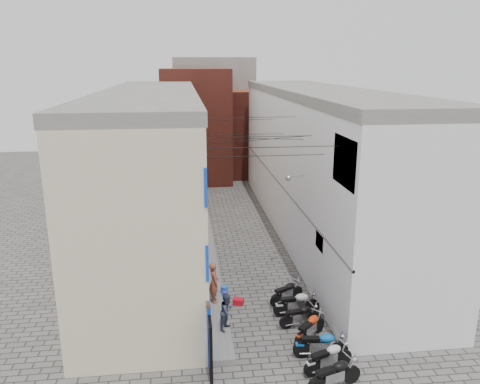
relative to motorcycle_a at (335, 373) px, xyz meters
name	(u,v)px	position (x,y,z in m)	size (l,w,h in m)	color
ground	(280,362)	(-1.49, 1.62, -0.59)	(90.00, 90.00, 0.00)	#5B5956
plinth	(205,235)	(-3.54, 14.62, -0.46)	(0.90, 26.00, 0.25)	slate
building_left	(154,168)	(-6.47, 14.56, 3.91)	(5.10, 27.00, 9.00)	beige
building_right	(318,163)	(3.50, 14.61, 3.92)	(5.94, 26.00, 9.00)	white
building_far_brick_left	(196,126)	(-3.49, 29.62, 4.41)	(6.00, 6.00, 10.00)	maroon
building_far_brick_right	(248,133)	(1.51, 31.62, 3.41)	(5.00, 6.00, 8.00)	maroon
building_far_concrete	(214,113)	(-1.49, 35.62, 4.91)	(8.00, 5.00, 11.00)	slate
far_shopfront	(221,173)	(-1.49, 26.82, 0.61)	(2.00, 0.30, 2.40)	black
overhead_wires	(251,135)	(-1.49, 9.26, 6.54)	(5.80, 13.02, 1.32)	black
motorcycle_a	(335,373)	(0.00, 0.00, 0.00)	(0.64, 2.03, 1.18)	black
motorcycle_b	(329,356)	(0.08, 0.93, -0.01)	(0.63, 1.99, 1.15)	silver
motorcycle_c	(321,343)	(0.03, 1.71, 0.00)	(0.64, 2.03, 1.17)	#0A55A3
motorcycle_d	(310,327)	(-0.05, 2.89, -0.02)	(0.62, 1.95, 1.13)	red
motorcycle_e	(300,315)	(-0.18, 3.88, -0.06)	(0.57, 1.81, 1.05)	black
motorcycle_f	(297,302)	(-0.12, 4.79, 0.00)	(0.64, 2.04, 1.18)	#BAB9BF
motorcycle_g	(287,291)	(-0.30, 5.91, -0.05)	(0.59, 1.86, 1.08)	black
person_a	(214,282)	(-3.57, 5.91, 0.58)	(0.67, 0.44, 1.84)	#9C4E38
person_b	(227,311)	(-3.19, 3.67, 0.41)	(0.73, 0.57, 1.50)	#353F50
water_jug_near	(225,296)	(-3.04, 6.38, -0.37)	(0.28, 0.28, 0.44)	#2739C5
water_jug_far	(224,292)	(-3.04, 6.72, -0.32)	(0.35, 0.35, 0.54)	blue
red_crate	(238,301)	(-2.48, 5.98, -0.45)	(0.45, 0.33, 0.28)	red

